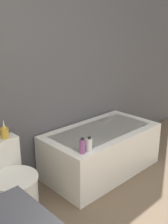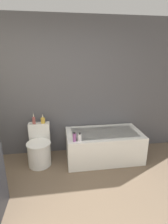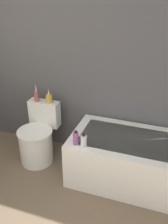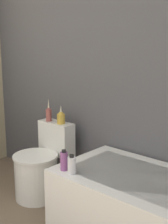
# 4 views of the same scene
# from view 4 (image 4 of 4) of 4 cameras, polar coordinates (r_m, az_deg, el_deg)

# --- Properties ---
(wall_back_tiled) EXTENTS (6.40, 0.06, 2.60)m
(wall_back_tiled) POSITION_cam_4_polar(r_m,az_deg,el_deg) (2.87, 3.50, 9.04)
(wall_back_tiled) COLOR #4C4C51
(wall_back_tiled) RESTS_ON ground_plane
(bathtub) EXTENTS (1.40, 0.75, 0.54)m
(bathtub) POSITION_cam_4_polar(r_m,az_deg,el_deg) (2.41, 11.83, -17.84)
(bathtub) COLOR white
(bathtub) RESTS_ON ground
(toilet) EXTENTS (0.43, 0.56, 0.71)m
(toilet) POSITION_cam_4_polar(r_m,az_deg,el_deg) (3.10, -7.98, -10.14)
(toilet) COLOR white
(toilet) RESTS_ON ground
(vase_gold) EXTENTS (0.06, 0.06, 0.23)m
(vase_gold) POSITION_cam_4_polar(r_m,az_deg,el_deg) (3.13, -6.47, -0.29)
(vase_gold) COLOR #994C47
(vase_gold) RESTS_ON toilet
(vase_silver) EXTENTS (0.08, 0.08, 0.18)m
(vase_silver) POSITION_cam_4_polar(r_m,az_deg,el_deg) (3.02, -4.23, -0.97)
(vase_silver) COLOR gold
(vase_silver) RESTS_ON toilet
(shampoo_bottle_tall) EXTENTS (0.06, 0.06, 0.16)m
(shampoo_bottle_tall) POSITION_cam_4_polar(r_m,az_deg,el_deg) (2.37, -3.69, -8.89)
(shampoo_bottle_tall) COLOR #8C4C8C
(shampoo_bottle_tall) RESTS_ON bathtub
(shampoo_bottle_short) EXTENTS (0.06, 0.06, 0.15)m
(shampoo_bottle_short) POSITION_cam_4_polar(r_m,az_deg,el_deg) (2.32, -2.26, -9.65)
(shampoo_bottle_short) COLOR silver
(shampoo_bottle_short) RESTS_ON bathtub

